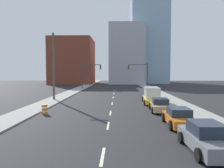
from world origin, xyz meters
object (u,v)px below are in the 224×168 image
Objects in this scene: traffic_signal_left at (88,72)px; utility_pole_left_mid at (54,66)px; sedan_gray at (206,138)px; traffic_signal_right at (142,72)px; box_truck_yellow at (152,96)px; traffic_barrel at (45,109)px; sedan_orange at (179,117)px; sedan_tan at (160,105)px.

utility_pole_left_mid reaches higher than traffic_signal_left.
utility_pole_left_mid is at bearing 123.66° from sedan_gray.
box_truck_yellow is at bearing -93.07° from traffic_signal_right.
traffic_signal_right is (13.25, 0.00, 0.00)m from traffic_signal_left.
sedan_gray is 17.48m from box_truck_yellow.
traffic_barrel is (2.15, -10.48, -4.57)m from utility_pole_left_mid.
traffic_signal_right reaches higher than box_truck_yellow.
sedan_gray is (14.05, -20.35, -4.34)m from utility_pole_left_mid.
sedan_orange is at bearing -20.03° from traffic_barrel.
utility_pole_left_mid is 2.18× the size of sedan_orange.
sedan_orange is at bearing -86.38° from box_truck_yellow.
utility_pole_left_mid reaches higher than box_truck_yellow.
sedan_gray is 1.01× the size of sedan_tan.
traffic_signal_right is at bearing 0.00° from traffic_signal_left.
traffic_signal_left is 21.89m from utility_pole_left_mid.
traffic_signal_left is 1.45× the size of sedan_tan.
box_truck_yellow is (11.75, 7.60, 0.55)m from traffic_barrel.
traffic_signal_left is 1.43× the size of sedan_gray.
sedan_gray is 5.50m from sedan_orange.
traffic_barrel is (-13.07, -32.26, -3.66)m from traffic_signal_right.
sedan_orange is 0.74× the size of box_truck_yellow.
sedan_tan is at bearing -68.61° from traffic_signal_left.
box_truck_yellow is (-0.15, 17.47, 0.32)m from sedan_gray.
sedan_gray reaches higher than traffic_barrel.
traffic_signal_right is at bearing 67.94° from traffic_barrel.
traffic_barrel is at bearing -112.06° from traffic_signal_right.
traffic_barrel is 12.78m from sedan_orange.
traffic_signal_right is 1.45× the size of sedan_tan.
sedan_tan reaches higher than traffic_barrel.
traffic_signal_left is 6.66× the size of traffic_barrel.
traffic_signal_right is at bearing 90.53° from sedan_tan.
sedan_orange is (14.16, -14.86, -4.39)m from utility_pole_left_mid.
box_truck_yellow is at bearing 93.02° from sedan_tan.
sedan_gray is at bearing -87.12° from box_truck_yellow.
utility_pole_left_mid is (-1.98, -21.78, 0.90)m from traffic_signal_left.
sedan_tan is at bearing -31.95° from utility_pole_left_mid.
traffic_signal_left reaches higher than box_truck_yellow.
traffic_barrel is at bearing 161.05° from sedan_orange.
sedan_orange is at bearing 87.92° from sedan_gray.
sedan_orange is 11.98m from box_truck_yellow.
box_truck_yellow reaches higher than sedan_orange.
sedan_gray is at bearing -90.03° from sedan_orange.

